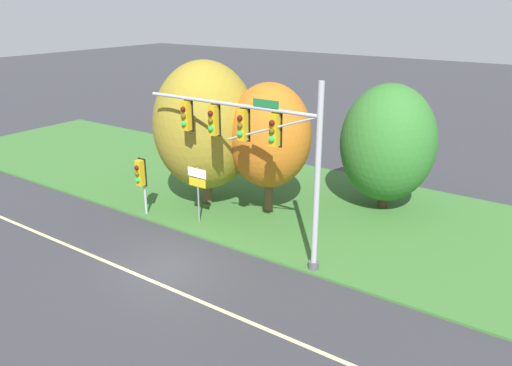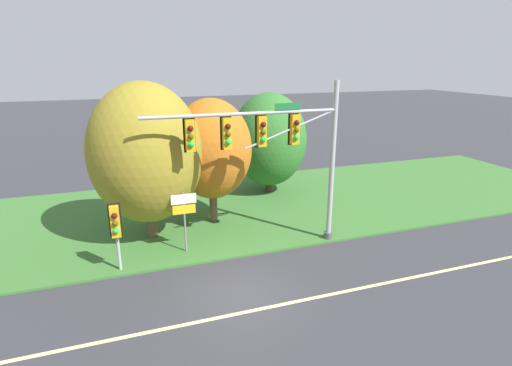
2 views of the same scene
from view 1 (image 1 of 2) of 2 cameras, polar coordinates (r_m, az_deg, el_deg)
name	(u,v)px [view 1 (image 1 of 2)]	position (r m, az deg, el deg)	size (l,w,h in m)	color
ground_plane	(166,264)	(20.11, -10.24, -9.12)	(160.00, 160.00, 0.00)	#333338
lane_stripe	(143,277)	(19.41, -12.76, -10.46)	(36.00, 0.16, 0.01)	beige
grass_verge	(278,199)	(25.94, 2.58, -1.82)	(48.00, 11.50, 0.10)	#386B2D
traffic_signal_mast	(255,140)	(18.97, -0.14, 4.90)	(8.21, 0.49, 7.11)	#9EA0A5
pedestrian_signal_near_kerb	(141,176)	(23.82, -13.03, 0.82)	(0.46, 0.55, 2.78)	#9EA0A5
route_sign_post	(198,185)	(22.62, -6.70, -0.18)	(1.05, 0.08, 2.65)	slate
tree_nearest_road	(205,126)	(24.30, -5.85, 6.51)	(4.99, 4.99, 7.08)	brown
tree_left_of_mast	(269,136)	(23.19, 1.52, 5.40)	(3.93, 3.93, 6.20)	brown
tree_behind_signpost	(388,143)	(24.57, 14.82, 4.42)	(4.51, 4.51, 6.09)	#423021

